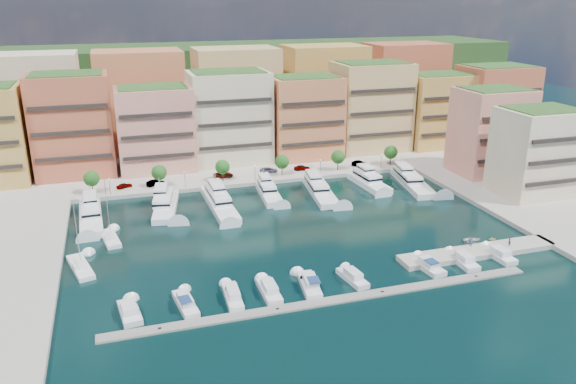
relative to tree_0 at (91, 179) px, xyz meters
name	(u,v)px	position (x,y,z in m)	size (l,w,h in m)	color
ground	(292,229)	(40.00, -33.50, -4.74)	(400.00, 400.00, 0.00)	black
north_quay	(231,154)	(40.00, 28.50, -4.74)	(220.00, 64.00, 2.00)	#9E998E
east_quay	(561,210)	(102.00, -41.50, -4.74)	(34.00, 76.00, 2.00)	#9E998E
hillside	(205,123)	(40.00, 76.50, -4.74)	(240.00, 40.00, 58.00)	#1B3917
south_pontoon	(331,302)	(37.00, -63.50, -4.74)	(72.00, 2.20, 0.35)	gray
finger_pier	(478,254)	(70.00, -55.50, -4.74)	(32.00, 5.00, 2.00)	#9E998E
apartment_1	(72,125)	(-4.00, 18.49, 9.57)	(20.00, 16.50, 26.80)	#B9503D
apartment_2	(155,128)	(17.00, 16.49, 7.57)	(20.00, 15.50, 22.80)	#DF9A7C
apartment_3	(229,117)	(38.00, 18.49, 9.07)	(22.00, 16.50, 25.80)	beige
apartment_4	(305,117)	(60.00, 16.49, 8.07)	(20.00, 15.50, 23.80)	#D27B4E
apartment_5	(371,106)	(82.00, 18.49, 9.57)	(22.00, 16.50, 26.80)	tan
apartment_6	(437,110)	(104.00, 16.49, 7.57)	(20.00, 15.50, 22.80)	#B88C43
apartment_7	(495,104)	(124.00, 14.49, 8.57)	(22.00, 16.50, 24.80)	#B9503D
apartment_east_a	(491,131)	(102.00, -13.51, 7.57)	(18.00, 14.50, 22.80)	#DF9A7C
apartment_east_b	(537,152)	(102.00, -31.51, 6.57)	(18.00, 14.50, 20.80)	beige
backblock_0	(35,106)	(-15.00, 40.50, 11.26)	(26.00, 18.00, 30.00)	beige
backblock_1	(141,100)	(15.00, 40.50, 11.26)	(26.00, 18.00, 30.00)	#D27B4E
backblock_2	(237,96)	(45.00, 40.50, 11.26)	(26.00, 18.00, 30.00)	tan
backblock_3	(324,91)	(75.00, 40.50, 11.26)	(26.00, 18.00, 30.00)	#B88C43
backblock_4	(403,87)	(105.00, 40.50, 11.26)	(26.00, 18.00, 30.00)	#B9503D
tree_0	(91,179)	(0.00, 0.00, 0.00)	(3.80, 3.80, 5.65)	#473323
tree_1	(159,173)	(16.00, 0.00, 0.00)	(3.80, 3.80, 5.65)	#473323
tree_2	(222,167)	(32.00, 0.00, 0.00)	(3.80, 3.80, 5.65)	#473323
tree_3	(282,162)	(48.00, 0.00, 0.00)	(3.80, 3.80, 5.65)	#473323
tree_4	(338,157)	(64.00, 0.00, 0.00)	(3.80, 3.80, 5.65)	#473323
tree_5	(391,152)	(80.00, 0.00, 0.00)	(3.80, 3.80, 5.65)	#473323
lamppost_0	(109,183)	(4.00, -2.30, -0.92)	(0.30, 0.30, 4.20)	black
lamppost_1	(185,177)	(22.00, -2.30, -0.92)	(0.30, 0.30, 4.20)	black
lamppost_2	(255,170)	(40.00, -2.30, -0.92)	(0.30, 0.30, 4.20)	black
lamppost_3	(320,164)	(58.00, -2.30, -0.92)	(0.30, 0.30, 4.20)	black
lamppost_4	(381,159)	(76.00, -2.30, -0.92)	(0.30, 0.30, 4.20)	black
yacht_0	(91,214)	(-0.36, -14.56, -3.53)	(5.44, 22.13, 7.30)	white
yacht_1	(166,204)	(15.98, -13.39, -3.65)	(8.09, 19.83, 7.30)	white
yacht_2	(219,201)	(28.02, -15.28, -3.53)	(5.18, 23.63, 7.30)	white
yacht_3	(268,191)	(40.88, -11.91, -3.53)	(5.42, 16.46, 7.30)	white
yacht_4	(319,190)	(53.25, -14.28, -3.65)	(7.41, 21.67, 7.30)	white
yacht_5	(368,181)	(67.67, -11.77, -3.53)	(5.72, 16.15, 7.30)	white
yacht_6	(411,180)	(78.49, -14.60, -3.53)	(8.84, 22.59, 7.30)	white
cruiser_0	(130,312)	(6.01, -58.08, -4.20)	(3.66, 7.60, 2.55)	white
cruiser_1	(186,304)	(14.53, -58.11, -4.17)	(3.45, 8.62, 2.66)	white
cruiser_2	(233,296)	(22.08, -58.09, -4.20)	(2.73, 8.75, 2.55)	white
cruiser_3	(269,291)	(28.19, -58.09, -4.20)	(2.65, 8.27, 2.55)	white
cruiser_4	(309,285)	(35.20, -58.12, -4.17)	(3.82, 9.20, 2.66)	white
cruiser_5	(353,278)	(43.08, -58.08, -4.20)	(3.36, 7.72, 2.55)	white
cruiser_7	(428,266)	(57.75, -58.10, -4.17)	(3.55, 7.79, 2.66)	white
cruiser_8	(463,261)	(65.04, -58.08, -4.20)	(3.01, 7.66, 2.55)	white
cruiser_9	(499,255)	(72.80, -58.08, -4.20)	(3.08, 7.50, 2.55)	white
sailboat_1	(81,268)	(-1.73, -39.53, -4.44)	(5.39, 11.18, 13.20)	white
sailboat_2	(111,239)	(3.57, -28.07, -4.43)	(4.21, 9.62, 13.20)	white
tender_2	(472,240)	(72.38, -50.20, -4.38)	(2.49, 3.49, 0.72)	silver
tender_3	(493,239)	(76.50, -51.15, -4.30)	(1.44, 1.66, 0.88)	beige
car_0	(124,186)	(7.42, 1.74, -3.08)	(1.57, 3.91, 1.33)	gray
car_1	(156,183)	(15.04, 0.96, -2.96)	(1.67, 4.78, 1.57)	gray
car_2	(223,175)	(32.69, 2.96, -3.02)	(2.41, 5.22, 1.45)	gray
car_3	(269,170)	(45.27, 3.60, -3.04)	(1.98, 4.88, 1.42)	gray
car_4	(302,168)	(54.57, 2.78, -2.99)	(1.78, 4.43, 1.51)	gray
car_5	(360,164)	(71.36, 1.67, -2.98)	(1.61, 4.61, 1.52)	gray
person_0	(471,242)	(69.39, -53.87, -2.85)	(0.65, 0.43, 1.78)	#283151
person_1	(509,242)	(76.68, -55.72, -2.98)	(0.74, 0.58, 1.52)	#433628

